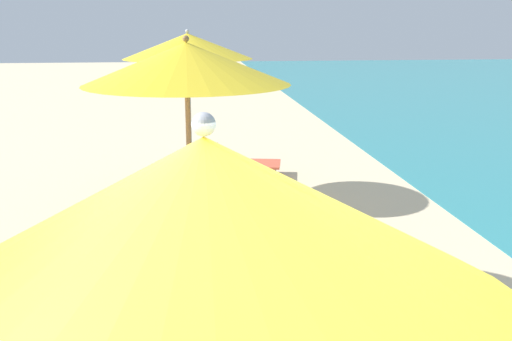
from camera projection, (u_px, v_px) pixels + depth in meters
umbrella_nearest at (206, 234)px, 1.49m from camera, size 1.83×1.83×2.52m
umbrella_second at (187, 64)px, 5.31m from camera, size 1.91×1.91×2.61m
lounger_second_shoreside at (284, 229)px, 6.94m from camera, size 1.46×0.77×0.65m
lounger_second_inland at (306, 319)px, 4.94m from camera, size 1.36×0.69×0.54m
umbrella_farthest at (188, 46)px, 8.87m from camera, size 1.98×1.98×2.62m
lounger_farthest_shoreside at (245, 161)px, 10.59m from camera, size 1.31×0.88×0.55m
lounger_farthest_inland at (260, 198)px, 8.29m from camera, size 1.39×0.71×0.53m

